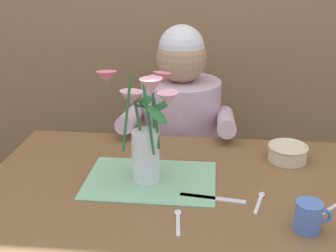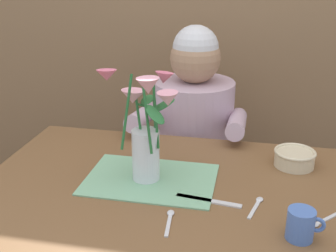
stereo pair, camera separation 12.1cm
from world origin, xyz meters
The scene contains 10 objects.
dining_table centered at (0.00, 0.00, 0.64)m, with size 1.20×0.80×0.74m.
seated_person centered at (-0.03, 0.62, 0.56)m, with size 0.45×0.47×1.14m.
striped_placemat centered at (-0.08, 0.04, 0.74)m, with size 0.40×0.28×0.01m, color #7AB289.
flower_vase centered at (-0.09, 0.04, 0.91)m, with size 0.25×0.23×0.36m.
ceramic_bowl centered at (0.36, 0.23, 0.77)m, with size 0.14×0.14×0.06m.
dinner_knife centered at (0.11, -0.05, 0.74)m, with size 0.19×0.02×0.01m, color silver.
tea_cup centered at (0.35, -0.18, 0.78)m, with size 0.09×0.07×0.08m.
spoon_1 centered at (0.02, -0.16, 0.74)m, with size 0.03×0.12×0.01m.
spoon_2 centered at (0.41, -0.10, 0.74)m, with size 0.09×0.10×0.01m.
spoon_3 centered at (0.25, -0.04, 0.74)m, with size 0.05×0.12×0.01m.
Camera 1 is at (0.10, -1.13, 1.39)m, focal length 46.03 mm.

